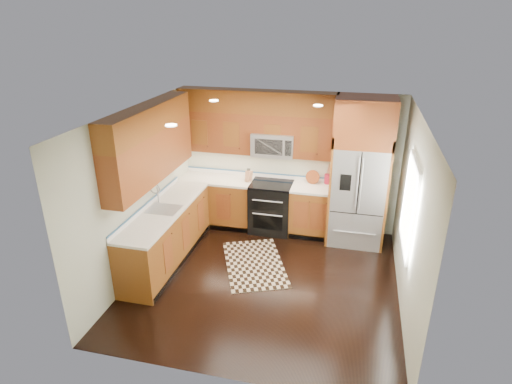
% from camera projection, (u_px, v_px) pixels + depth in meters
% --- Properties ---
extents(ground, '(4.00, 4.00, 0.00)m').
position_uv_depth(ground, '(265.00, 280.00, 6.65)').
color(ground, black).
rests_on(ground, ground).
extents(wall_back, '(4.00, 0.02, 2.60)m').
position_uv_depth(wall_back, '(289.00, 161.00, 7.94)').
color(wall_back, beige).
rests_on(wall_back, ground).
extents(wall_left, '(0.02, 4.00, 2.60)m').
position_uv_depth(wall_left, '(139.00, 191.00, 6.58)').
color(wall_left, beige).
rests_on(wall_left, ground).
extents(wall_right, '(0.02, 4.00, 2.60)m').
position_uv_depth(wall_right, '(411.00, 219.00, 5.71)').
color(wall_right, beige).
rests_on(wall_right, ground).
extents(window, '(0.04, 1.10, 1.30)m').
position_uv_depth(window, '(409.00, 206.00, 5.86)').
color(window, white).
rests_on(window, ground).
extents(base_cabinets, '(2.85, 3.00, 0.90)m').
position_uv_depth(base_cabinets, '(208.00, 221.00, 7.55)').
color(base_cabinets, brown).
rests_on(base_cabinets, ground).
extents(countertop, '(2.86, 3.01, 0.04)m').
position_uv_depth(countertop, '(217.00, 194.00, 7.44)').
color(countertop, white).
rests_on(countertop, base_cabinets).
extents(upper_cabinets, '(2.85, 3.00, 1.15)m').
position_uv_depth(upper_cabinets, '(212.00, 131.00, 7.09)').
color(upper_cabinets, brown).
rests_on(upper_cabinets, ground).
extents(range, '(0.76, 0.67, 0.95)m').
position_uv_depth(range, '(271.00, 207.00, 8.02)').
color(range, black).
rests_on(range, ground).
extents(microwave, '(0.76, 0.40, 0.42)m').
position_uv_depth(microwave, '(273.00, 144.00, 7.67)').
color(microwave, '#B2B2B7').
rests_on(microwave, ground).
extents(refrigerator, '(0.98, 0.75, 2.60)m').
position_uv_depth(refrigerator, '(360.00, 173.00, 7.32)').
color(refrigerator, '#B2B2B7').
rests_on(refrigerator, ground).
extents(sink_faucet, '(0.54, 0.44, 0.37)m').
position_uv_depth(sink_faucet, '(163.00, 205.00, 6.84)').
color(sink_faucet, '#B2B2B7').
rests_on(sink_faucet, countertop).
extents(rug, '(1.43, 1.76, 0.01)m').
position_uv_depth(rug, '(254.00, 264.00, 7.07)').
color(rug, black).
rests_on(rug, ground).
extents(knife_block, '(0.12, 0.15, 0.26)m').
position_uv_depth(knife_block, '(249.00, 176.00, 7.92)').
color(knife_block, '#AF7A55').
rests_on(knife_block, countertop).
extents(utensil_crock, '(0.17, 0.17, 0.37)m').
position_uv_depth(utensil_crock, '(328.00, 177.00, 7.81)').
color(utensil_crock, maroon).
rests_on(utensil_crock, countertop).
extents(cutting_board, '(0.30, 0.30, 0.02)m').
position_uv_depth(cutting_board, '(312.00, 183.00, 7.85)').
color(cutting_board, brown).
rests_on(cutting_board, countertop).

